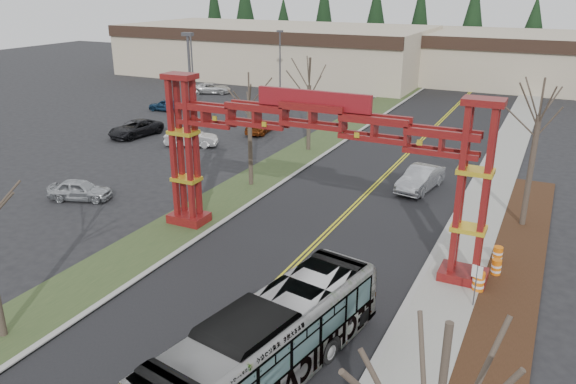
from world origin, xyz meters
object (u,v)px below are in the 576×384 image
Objects in this scene: retail_building_east at (560,61)px; gateway_arch at (313,142)px; light_pole_near at (191,87)px; parked_car_far_b at (212,88)px; silver_sedan at (420,179)px; parked_car_near_b at (191,138)px; retail_building_west at (276,50)px; barrel_mid at (496,268)px; parked_car_mid_b at (166,105)px; parked_car_near_c at (135,129)px; bare_tree_median_mid at (249,103)px; barrel_south at (478,282)px; barrel_north at (497,255)px; light_pole_mid at (192,65)px; bare_tree_right_far at (539,117)px; street_sign at (476,278)px; light_pole_far at (280,60)px; bare_tree_median_far at (309,86)px; transit_bus at (268,344)px; parked_car_near_a at (80,190)px; parked_car_mid_a at (260,126)px; parked_car_far_a at (348,102)px.

gateway_arch is at bearing -99.17° from retail_building_east.
parked_car_far_b is at bearing 120.47° from light_pole_near.
silver_sedan reaches higher than parked_car_near_b.
barrel_mid is (39.36, -52.73, -3.32)m from retail_building_west.
parked_car_mid_b reaches higher than barrel_mid.
parked_car_near_c is at bearing 149.22° from gateway_arch.
retail_building_west is 40.79m from retail_building_east.
barrel_mid is (17.36, -6.27, -5.46)m from bare_tree_median_mid.
light_pole_near is at bearing 153.54° from barrel_south.
retail_building_east is 58.66m from parked_car_near_c.
barrel_north is (33.73, -11.88, -0.29)m from parked_car_near_c.
light_pole_mid is (-19.33, 20.63, -1.08)m from bare_tree_median_mid.
bare_tree_right_far is at bearing -27.90° from light_pole_mid.
bare_tree_right_far is at bearing -146.52° from parked_car_far_b.
retail_building_west is at bearing 125.36° from barrel_south.
street_sign reaches higher than barrel_south.
gateway_arch is 2.19× the size of light_pole_far.
bare_tree_median_far reaches higher than street_sign.
transit_bus is at bearing -63.58° from light_pole_far.
silver_sedan is 1.01× the size of parked_car_far_b.
parked_car_near_c reaches higher than parked_car_near_a.
bare_tree_median_far is at bearing -93.96° from parked_car_near_b.
light_pole_far reaches higher than parked_car_near_c.
barrel_north is at bearing -48.62° from light_pole_far.
retail_building_west is 39.87m from parked_car_near_c.
gateway_arch is at bearing -60.93° from retail_building_west.
barrel_mid is at bearing -53.26° from retail_building_west.
retail_building_east is 3.38× the size of transit_bus.
retail_building_east is 59.33m from barrel_north.
parked_car_far_b is (-33.15, 46.69, -0.88)m from transit_bus.
gateway_arch is 11.11m from barrel_north.
barrel_mid is at bearing 81.40° from street_sign.
parked_car_mid_a is 15.83m from bare_tree_median_mid.
parked_car_far_a is 19.19m from parked_car_far_b.
light_pole_near is at bearing 143.82° from gateway_arch.
parked_car_near_c is (-7.75, 14.58, 0.04)m from parked_car_near_a.
bare_tree_median_far is at bearing 139.46° from barrel_north.
silver_sedan is 19.27m from light_pole_near.
barrel_south is (38.82, -54.70, -3.25)m from retail_building_west.
parked_car_far_a is 0.52× the size of light_pole_mid.
barrel_mid is (17.36, -16.23, -5.09)m from bare_tree_median_far.
parked_car_near_c is at bearing 155.28° from barrel_south.
parked_car_far_a reaches higher than barrel_south.
parked_car_mid_b is at bearing -127.79° from light_pole_far.
parked_car_mid_b is (-12.19, 24.83, -0.03)m from parked_car_near_a.
parked_car_near_a is 0.77× the size of parked_car_near_c.
retail_building_east reaches higher than parked_car_near_b.
barrel_south is 1.13× the size of barrel_north.
parked_car_mid_a is 14.84m from parked_car_far_a.
bare_tree_median_far reaches higher than parked_car_far_a.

